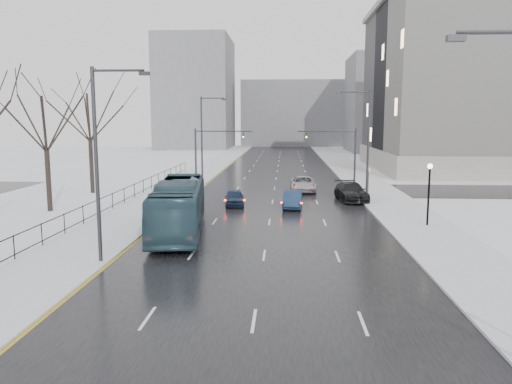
% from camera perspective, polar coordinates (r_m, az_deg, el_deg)
% --- Properties ---
extents(road, '(16.00, 150.00, 0.04)m').
position_cam_1_polar(road, '(64.98, 2.35, 1.74)').
color(road, black).
rests_on(road, ground).
extents(cross_road, '(130.00, 10.00, 0.04)m').
position_cam_1_polar(cross_road, '(53.08, 2.12, 0.27)').
color(cross_road, black).
rests_on(cross_road, ground).
extents(sidewalk_left, '(5.00, 150.00, 0.16)m').
position_cam_1_polar(sidewalk_left, '(66.00, -6.81, 1.84)').
color(sidewalk_left, silver).
rests_on(sidewalk_left, ground).
extents(sidewalk_right, '(5.00, 150.00, 0.16)m').
position_cam_1_polar(sidewalk_right, '(65.64, 11.56, 1.70)').
color(sidewalk_right, silver).
rests_on(sidewalk_right, ground).
extents(park_strip, '(14.00, 150.00, 0.12)m').
position_cam_1_polar(park_strip, '(68.31, -14.68, 1.83)').
color(park_strip, white).
rests_on(park_strip, ground).
extents(tree_park_d, '(8.75, 8.75, 12.50)m').
position_cam_1_polar(tree_park_d, '(43.57, -22.44, -2.16)').
color(tree_park_d, black).
rests_on(tree_park_d, ground).
extents(tree_park_e, '(9.45, 9.45, 13.50)m').
position_cam_1_polar(tree_park_e, '(52.77, -18.15, -0.21)').
color(tree_park_e, black).
rests_on(tree_park_e, ground).
extents(iron_fence, '(0.06, 70.00, 1.30)m').
position_cam_1_polar(iron_fence, '(37.88, -18.58, -2.05)').
color(iron_fence, black).
rests_on(iron_fence, sidewalk_left).
extents(streetlight_r_mid, '(2.95, 0.25, 10.00)m').
position_cam_1_polar(streetlight_r_mid, '(45.14, 12.41, 5.80)').
color(streetlight_r_mid, '#2D2D33').
rests_on(streetlight_r_mid, ground).
extents(streetlight_l_near, '(2.95, 0.25, 10.00)m').
position_cam_1_polar(streetlight_l_near, '(26.31, -17.34, 3.98)').
color(streetlight_l_near, '#2D2D33').
rests_on(streetlight_l_near, ground).
extents(streetlight_l_far, '(2.95, 0.25, 10.00)m').
position_cam_1_polar(streetlight_l_far, '(57.34, -6.00, 6.44)').
color(streetlight_l_far, '#2D2D33').
rests_on(streetlight_l_far, ground).
extents(lamppost_r_mid, '(0.36, 0.36, 4.28)m').
position_cam_1_polar(lamppost_r_mid, '(36.22, 19.17, 0.72)').
color(lamppost_r_mid, black).
rests_on(lamppost_r_mid, sidewalk_right).
extents(mast_signal_right, '(6.10, 0.33, 6.50)m').
position_cam_1_polar(mast_signal_right, '(53.02, 10.11, 4.57)').
color(mast_signal_right, '#2D2D33').
rests_on(mast_signal_right, ground).
extents(mast_signal_left, '(6.10, 0.33, 6.50)m').
position_cam_1_polar(mast_signal_left, '(53.33, -5.78, 4.68)').
color(mast_signal_left, '#2D2D33').
rests_on(mast_signal_left, ground).
extents(no_uturn_sign, '(0.60, 0.06, 2.70)m').
position_cam_1_polar(no_uturn_sign, '(49.49, 12.75, 2.14)').
color(no_uturn_sign, '#2D2D33').
rests_on(no_uturn_sign, sidewalk_right).
extents(bldg_far_right, '(24.00, 20.00, 22.00)m').
position_cam_1_polar(bldg_far_right, '(122.59, 16.25, 9.64)').
color(bldg_far_right, slate).
rests_on(bldg_far_right, ground).
extents(bldg_far_left, '(18.00, 22.00, 28.00)m').
position_cam_1_polar(bldg_far_left, '(131.76, -6.89, 11.09)').
color(bldg_far_left, slate).
rests_on(bldg_far_left, ground).
extents(bldg_far_center, '(30.00, 18.00, 18.00)m').
position_cam_1_polar(bldg_far_center, '(144.59, 4.55, 8.89)').
color(bldg_far_center, slate).
rests_on(bldg_far_center, ground).
extents(bus, '(4.46, 12.66, 3.45)m').
position_cam_1_polar(bus, '(33.02, -8.81, -1.68)').
color(bus, '#2D4A57').
rests_on(bus, road).
extents(sedan_center_near, '(2.03, 4.13, 1.36)m').
position_cam_1_polar(sedan_center_near, '(43.26, -2.47, -0.64)').
color(sedan_center_near, '#14233D').
rests_on(sedan_center_near, road).
extents(sedan_right_near, '(1.76, 4.41, 1.43)m').
position_cam_1_polar(sedan_right_near, '(42.11, 4.21, -0.85)').
color(sedan_right_near, navy).
rests_on(sedan_right_near, road).
extents(sedan_right_cross, '(2.61, 5.59, 1.55)m').
position_cam_1_polar(sedan_right_cross, '(51.95, 5.40, 0.94)').
color(sedan_right_cross, '#A1A0A4').
rests_on(sedan_right_cross, road).
extents(sedan_right_far, '(2.97, 5.90, 1.64)m').
position_cam_1_polar(sedan_right_far, '(46.55, 10.83, 0.04)').
color(sedan_right_far, black).
rests_on(sedan_right_far, road).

